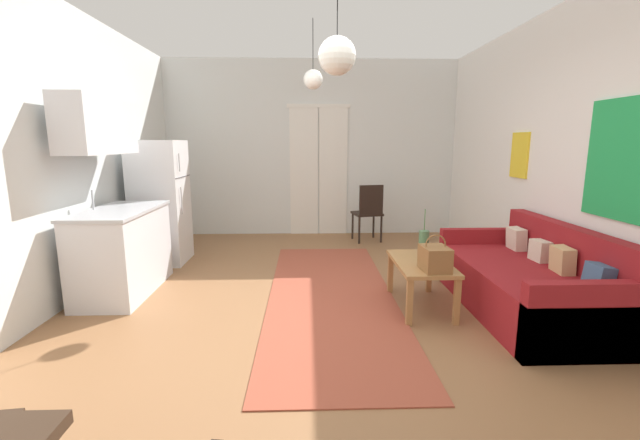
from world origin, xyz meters
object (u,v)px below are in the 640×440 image
(handbag, at_px, (435,258))
(coffee_table, at_px, (421,268))
(accent_chair, at_px, (369,210))
(pendant_lamp_far, at_px, (313,79))
(bamboo_vase, at_px, (424,242))
(pendant_lamp_near, at_px, (337,56))
(couch, at_px, (531,283))
(refrigerator, at_px, (161,202))

(handbag, bearing_deg, coffee_table, 97.38)
(accent_chair, bearing_deg, pendant_lamp_far, 48.47)
(bamboo_vase, height_order, pendant_lamp_near, pendant_lamp_near)
(handbag, bearing_deg, couch, 8.53)
(coffee_table, bearing_deg, pendant_lamp_near, -152.77)
(bamboo_vase, distance_m, pendant_lamp_far, 2.16)
(pendant_lamp_far, bearing_deg, couch, -32.14)
(couch, relative_size, refrigerator, 1.21)
(couch, distance_m, refrigerator, 4.35)
(bamboo_vase, bearing_deg, accent_chair, 94.61)
(couch, height_order, accent_chair, accent_chair)
(couch, xyz_separation_m, coffee_table, (-0.99, 0.13, 0.12))
(coffee_table, distance_m, bamboo_vase, 0.33)
(pendant_lamp_near, height_order, pendant_lamp_far, same)
(bamboo_vase, xyz_separation_m, accent_chair, (-0.19, 2.39, -0.07))
(refrigerator, bearing_deg, couch, -24.15)
(accent_chair, bearing_deg, coffee_table, 80.84)
(coffee_table, xyz_separation_m, refrigerator, (-2.96, 1.63, 0.40))
(couch, bearing_deg, accent_chair, 111.45)
(handbag, xyz_separation_m, pendant_lamp_far, (-1.03, 1.39, 1.68))
(bamboo_vase, bearing_deg, handbag, -95.58)
(coffee_table, relative_size, pendant_lamp_far, 1.19)
(bamboo_vase, height_order, refrigerator, refrigerator)
(bamboo_vase, height_order, accent_chair, same)
(bamboo_vase, bearing_deg, refrigerator, 155.65)
(handbag, bearing_deg, accent_chair, 92.75)
(pendant_lamp_far, bearing_deg, pendant_lamp_near, -84.27)
(couch, distance_m, pendant_lamp_far, 3.06)
(pendant_lamp_far, bearing_deg, coffee_table, -48.16)
(pendant_lamp_near, bearing_deg, accent_chair, 76.57)
(couch, bearing_deg, coffee_table, 172.23)
(couch, relative_size, bamboo_vase, 4.17)
(refrigerator, bearing_deg, bamboo_vase, -24.35)
(handbag, bearing_deg, pendant_lamp_far, 126.59)
(bamboo_vase, bearing_deg, pendant_lamp_near, -143.44)
(pendant_lamp_near, bearing_deg, bamboo_vase, 36.56)
(refrigerator, height_order, pendant_lamp_far, pendant_lamp_far)
(pendant_lamp_far, bearing_deg, refrigerator, 165.05)
(handbag, relative_size, pendant_lamp_far, 0.43)
(handbag, relative_size, refrigerator, 0.20)
(couch, distance_m, handbag, 1.00)
(bamboo_vase, bearing_deg, coffee_table, -108.98)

